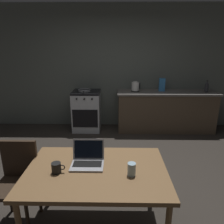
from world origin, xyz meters
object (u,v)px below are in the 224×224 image
Objects in this scene: electric_kettle at (135,87)px; bottle at (207,87)px; coffee_mug at (56,168)px; laptop at (88,160)px; frying_pan at (84,90)px; cereal_box at (162,85)px; stove_oven at (87,111)px; dining_table at (97,175)px; drinking_glass at (132,169)px; chair at (18,178)px.

electric_kettle is 1.52m from bottle.
electric_kettle is 3.05m from coffee_mug.
bottle is 1.98× the size of coffee_mug.
laptop reaches higher than frying_pan.
cereal_box is (0.58, 0.02, 0.04)m from electric_kettle.
frying_pan reaches higher than coffee_mug.
stove_oven is 0.66× the size of dining_table.
dining_table is 6.17× the size of electric_kettle.
drinking_glass is at bearing -74.63° from stove_oven.
electric_kettle is (1.08, 0.00, 0.55)m from stove_oven.
frying_pan is (-0.50, 2.79, 0.26)m from dining_table.
cereal_box is (1.69, 0.05, 0.12)m from frying_pan.
laptop is 3.49m from bottle.
dining_table is at bearing 9.57° from coffee_mug.
electric_kettle is 1.72× the size of coffee_mug.
drinking_glass is at bearing -106.32° from cereal_box.
chair is at bearing -127.02° from cereal_box.
laptop is 0.46m from drinking_glass.
bottle is 0.57× the size of frying_pan.
drinking_glass is (0.70, -0.03, 0.01)m from coffee_mug.
coffee_mug is at bearing -170.43° from dining_table.
laptop is at bearing 156.51° from drinking_glass.
frying_pan is 3.00m from drinking_glass.
cereal_box is at bearing 0.78° from stove_oven.
chair is 0.80m from laptop.
laptop is 1.27× the size of bottle.
frying_pan is at bearing -178.57° from electric_kettle.
dining_table is 3.07× the size of frying_pan.
laptop is (0.38, -2.72, 0.31)m from stove_oven.
drinking_glass is at bearing 4.64° from chair.
electric_kettle reaches higher than frying_pan.
chair is (-0.38, -2.68, 0.07)m from stove_oven.
stove_oven is at bearing 92.07° from coffee_mug.
bottle is (2.13, 2.77, 0.36)m from dining_table.
frying_pan is at bearing -144.55° from stove_oven.
drinking_glass reaches higher than coffee_mug.
electric_kettle is at bearing -178.03° from cereal_box.
drinking_glass is at bearing -28.33° from laptop.
stove_oven is 7.29× the size of drinking_glass.
bottle is 0.94m from cereal_box.
drinking_glass is (-1.80, -2.86, -0.23)m from bottle.
bottle is at bearing -4.26° from cereal_box.
bottle is (2.60, -0.05, 0.56)m from stove_oven.
stove_oven is at bearing 97.45° from chair.
coffee_mug is (-0.97, -2.88, -0.23)m from electric_kettle.
drinking_glass is at bearing -73.85° from frying_pan.
stove_oven is 2.66m from bottle.
laptop is at bearing 135.66° from dining_table.
laptop reaches higher than drinking_glass.
stove_oven is 3.54× the size of bottle.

